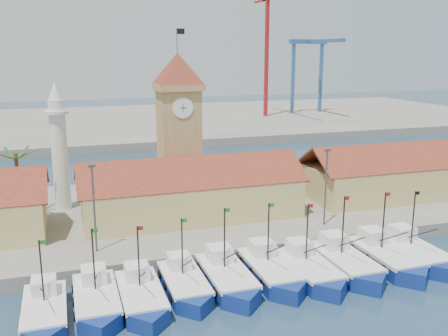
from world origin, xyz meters
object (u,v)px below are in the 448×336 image
object	(u,v)px
boat_0	(45,314)
clock_tower	(179,125)
minaret	(59,146)
boat_5	(271,272)

from	to	relation	value
boat_0	clock_tower	bearing A→B (deg)	55.03
clock_tower	minaret	size ratio (longest dim) A/B	1.39
boat_0	minaret	xyz separation A→B (m)	(1.86, 26.11, 9.00)
boat_5	clock_tower	size ratio (longest dim) A/B	0.46
boat_5	clock_tower	distance (m)	25.61
boat_5	clock_tower	world-z (taller)	clock_tower
minaret	clock_tower	bearing A→B (deg)	-7.61
boat_0	clock_tower	xyz separation A→B (m)	(16.86, 24.11, 11.23)
boat_0	boat_5	xyz separation A→B (m)	(20.38, 1.32, 0.08)
clock_tower	minaret	distance (m)	15.30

